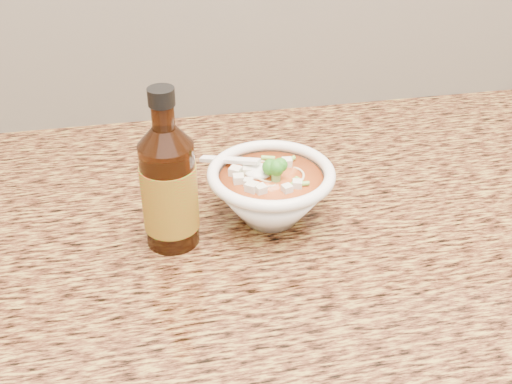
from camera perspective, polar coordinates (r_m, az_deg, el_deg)
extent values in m
cube|color=olive|center=(0.92, 8.81, -1.67)|extent=(4.00, 0.68, 0.04)
cylinder|color=white|center=(0.86, 1.31, -2.07)|extent=(0.07, 0.07, 0.01)
torus|color=white|center=(0.83, 1.36, 1.65)|extent=(0.17, 0.17, 0.02)
torus|color=beige|center=(0.82, 0.60, 0.85)|extent=(0.06, 0.06, 0.00)
torus|color=beige|center=(0.84, 1.63, 1.61)|extent=(0.06, 0.06, 0.00)
torus|color=beige|center=(0.83, 1.94, 1.10)|extent=(0.06, 0.06, 0.00)
torus|color=beige|center=(0.83, 1.47, 0.98)|extent=(0.07, 0.07, 0.00)
torus|color=beige|center=(0.83, 1.07, 0.88)|extent=(0.11, 0.11, 0.00)
torus|color=beige|center=(0.83, 1.11, 0.80)|extent=(0.08, 0.08, 0.00)
cube|color=silver|center=(0.83, -1.92, 1.54)|extent=(0.02, 0.02, 0.01)
cube|color=silver|center=(0.81, -0.68, 0.98)|extent=(0.02, 0.02, 0.01)
cube|color=silver|center=(0.83, 4.21, 1.59)|extent=(0.02, 0.02, 0.01)
cube|color=silver|center=(0.80, 2.42, 0.53)|extent=(0.02, 0.02, 0.01)
cube|color=silver|center=(0.84, 1.48, 2.08)|extent=(0.02, 0.02, 0.01)
cube|color=silver|center=(0.82, 4.68, 1.01)|extent=(0.01, 0.01, 0.01)
cube|color=silver|center=(0.85, 3.45, 2.56)|extent=(0.02, 0.02, 0.01)
cube|color=silver|center=(0.82, -1.95, 1.23)|extent=(0.02, 0.02, 0.01)
cube|color=silver|center=(0.85, 1.83, 2.42)|extent=(0.01, 0.01, 0.01)
cube|color=silver|center=(0.84, 0.64, 2.07)|extent=(0.01, 0.01, 0.01)
ellipsoid|color=#196014|center=(0.81, 1.80, 1.99)|extent=(0.03, 0.03, 0.03)
cylinder|color=#79BB47|center=(0.84, -0.16, 2.01)|extent=(0.01, 0.02, 0.01)
cylinder|color=#79BB47|center=(0.80, -0.63, 0.31)|extent=(0.02, 0.02, 0.01)
cylinder|color=#79BB47|center=(0.84, 2.53, 2.28)|extent=(0.01, 0.02, 0.01)
cylinder|color=#79BB47|center=(0.80, 2.87, 0.50)|extent=(0.02, 0.01, 0.01)
cylinder|color=#79BB47|center=(0.84, 3.78, 2.22)|extent=(0.01, 0.02, 0.01)
cylinder|color=#79BB47|center=(0.79, 2.48, -0.08)|extent=(0.02, 0.01, 0.01)
cylinder|color=#79BB47|center=(0.79, 3.45, -0.08)|extent=(0.02, 0.02, 0.01)
cylinder|color=#79BB47|center=(0.81, 0.00, 0.98)|extent=(0.01, 0.02, 0.01)
ellipsoid|color=white|center=(0.83, 0.20, 1.86)|extent=(0.04, 0.04, 0.01)
cube|color=white|center=(0.85, -2.36, 2.86)|extent=(0.08, 0.06, 0.02)
cylinder|color=black|center=(0.79, -7.68, -0.23)|extent=(0.07, 0.07, 0.14)
cylinder|color=black|center=(0.74, -8.28, 6.67)|extent=(0.03, 0.03, 0.03)
cylinder|color=black|center=(0.73, -8.43, 8.39)|extent=(0.03, 0.03, 0.02)
cylinder|color=red|center=(0.79, -7.66, -0.40)|extent=(0.08, 0.08, 0.09)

